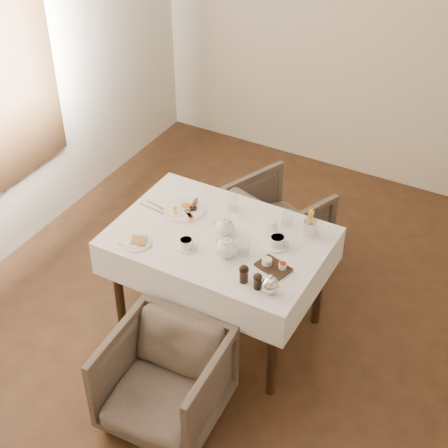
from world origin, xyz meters
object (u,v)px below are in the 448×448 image
object	(u,v)px
armchair_far	(277,221)
teapot_centre	(225,226)
table	(219,251)
armchair_near	(165,381)
breakfast_plate	(184,209)

from	to	relation	value
armchair_far	teapot_centre	distance (m)	1.00
table	armchair_far	distance (m)	0.94
armchair_near	breakfast_plate	bearing A→B (deg)	110.80
armchair_near	breakfast_plate	distance (m)	1.09
armchair_far	breakfast_plate	xyz separation A→B (m)	(-0.31, -0.76, 0.48)
table	armchair_near	world-z (taller)	table
table	armchair_near	xyz separation A→B (m)	(0.09, -0.78, -0.35)
breakfast_plate	table	bearing A→B (deg)	-6.28
table	armchair_far	bearing A→B (deg)	90.51
table	teapot_centre	size ratio (longest dim) A/B	8.20
table	armchair_far	world-z (taller)	table
table	armchair_near	size ratio (longest dim) A/B	1.99
armchair_near	armchair_far	size ratio (longest dim) A/B	1.03
armchair_far	teapot_centre	world-z (taller)	teapot_centre
teapot_centre	armchair_near	bearing A→B (deg)	-87.84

